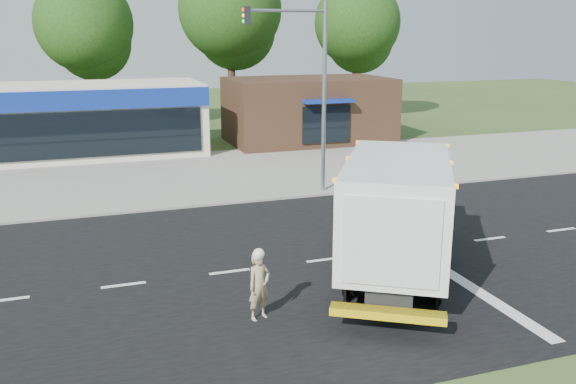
{
  "coord_description": "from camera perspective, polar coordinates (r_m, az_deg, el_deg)",
  "views": [
    {
      "loc": [
        -6.75,
        -16.21,
        6.76
      ],
      "look_at": [
        -0.51,
        2.03,
        1.7
      ],
      "focal_mm": 38.0,
      "sensor_mm": 36.0,
      "label": 1
    }
  ],
  "objects": [
    {
      "name": "retail_strip_mall",
      "position": [
        36.52,
        -22.38,
        6.13
      ],
      "size": [
        18.0,
        6.2,
        4.0
      ],
      "color": "beige",
      "rests_on": "ground"
    },
    {
      "name": "ground",
      "position": [
        18.82,
        3.49,
        -6.38
      ],
      "size": [
        120.0,
        120.0,
        0.0
      ],
      "primitive_type": "plane",
      "color": "#385123",
      "rests_on": "ground"
    },
    {
      "name": "parking_apron",
      "position": [
        31.68,
        -6.15,
        2.31
      ],
      "size": [
        60.0,
        9.0,
        0.02
      ],
      "primitive_type": "cube",
      "color": "gray",
      "rests_on": "ground"
    },
    {
      "name": "background_trees",
      "position": [
        44.77,
        -11.72,
        15.2
      ],
      "size": [
        36.77,
        7.39,
        12.1
      ],
      "color": "#332114",
      "rests_on": "ground"
    },
    {
      "name": "ems_box_truck",
      "position": [
        17.29,
        10.21,
        -1.29
      ],
      "size": [
        6.3,
        8.2,
        3.58
      ],
      "rotation": [
        0.0,
        0.0,
        1.03
      ],
      "color": "black",
      "rests_on": "ground"
    },
    {
      "name": "traffic_signal_pole",
      "position": [
        25.56,
        2.06,
        10.57
      ],
      "size": [
        3.51,
        0.25,
        8.0
      ],
      "color": "gray",
      "rests_on": "ground"
    },
    {
      "name": "lane_markings",
      "position": [
        18.22,
        9.08,
        -7.21
      ],
      "size": [
        55.2,
        7.0,
        0.01
      ],
      "color": "silver",
      "rests_on": "road_asphalt"
    },
    {
      "name": "sidewalk",
      "position": [
        26.2,
        -3.32,
        -0.14
      ],
      "size": [
        60.0,
        2.4,
        0.12
      ],
      "primitive_type": "cube",
      "color": "gray",
      "rests_on": "ground"
    },
    {
      "name": "brown_storefront",
      "position": [
        39.01,
        1.92,
        7.68
      ],
      "size": [
        10.0,
        6.7,
        4.0
      ],
      "color": "#382316",
      "rests_on": "ground"
    },
    {
      "name": "road_asphalt",
      "position": [
        18.81,
        3.49,
        -6.36
      ],
      "size": [
        60.0,
        14.0,
        0.02
      ],
      "primitive_type": "cube",
      "color": "black",
      "rests_on": "ground"
    },
    {
      "name": "emergency_worker",
      "position": [
        14.82,
        -2.72,
        -8.65
      ],
      "size": [
        0.73,
        0.61,
        1.81
      ],
      "rotation": [
        0.0,
        0.0,
        0.38
      ],
      "color": "tan",
      "rests_on": "ground"
    }
  ]
}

